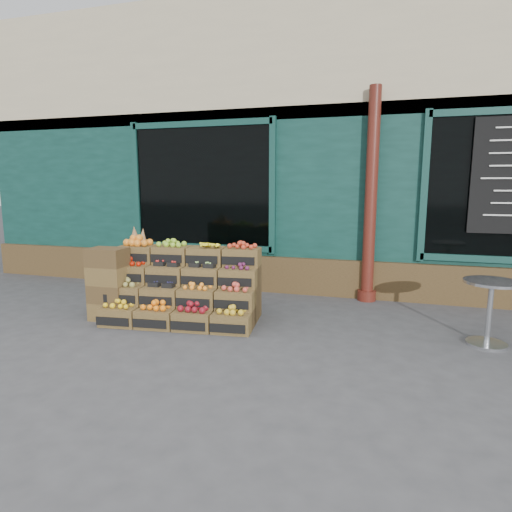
# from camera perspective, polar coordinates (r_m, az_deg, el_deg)

# --- Properties ---
(ground) EXTENTS (60.00, 60.00, 0.00)m
(ground) POSITION_cam_1_polar(r_m,az_deg,el_deg) (5.16, -0.08, -10.70)
(ground) COLOR #3F3F42
(ground) RESTS_ON ground
(shop_facade) EXTENTS (12.00, 6.24, 4.80)m
(shop_facade) POSITION_cam_1_polar(r_m,az_deg,el_deg) (9.87, 8.66, 12.96)
(shop_facade) COLOR #103630
(shop_facade) RESTS_ON ground
(crate_display) EXTENTS (2.04, 1.15, 1.22)m
(crate_display) POSITION_cam_1_polar(r_m,az_deg,el_deg) (5.80, -9.53, -4.65)
(crate_display) COLOR brown
(crate_display) RESTS_ON ground
(spare_crates) EXTENTS (0.49, 0.34, 0.96)m
(spare_crates) POSITION_cam_1_polar(r_m,az_deg,el_deg) (6.00, -19.04, -3.56)
(spare_crates) COLOR brown
(spare_crates) RESTS_ON ground
(bistro_table) EXTENTS (0.59, 0.59, 0.74)m
(bistro_table) POSITION_cam_1_polar(r_m,az_deg,el_deg) (5.43, 28.73, -5.78)
(bistro_table) COLOR silver
(bistro_table) RESTS_ON ground
(shopkeeper) EXTENTS (0.88, 0.67, 2.17)m
(shopkeeper) POSITION_cam_1_polar(r_m,az_deg,el_deg) (8.13, -8.10, 4.47)
(shopkeeper) COLOR #134524
(shopkeeper) RESTS_ON ground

